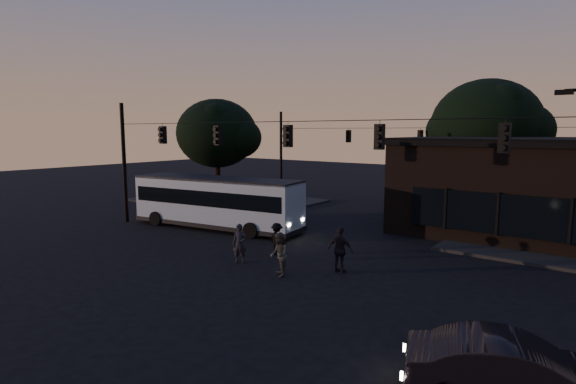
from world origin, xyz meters
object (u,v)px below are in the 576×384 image
Objects in this scene: pedestrian_a at (240,244)px; pedestrian_d at (277,239)px; building at (550,187)px; bus at (216,200)px; pedestrian_c at (340,250)px; car at (516,373)px; pedestrian_b at (279,255)px.

pedestrian_a is 1.13× the size of pedestrian_d.
building is 18.82m from bus.
bus is 6.38× the size of pedestrian_a.
bus is at bearing -148.60° from building.
car is at bearing 141.45° from pedestrian_c.
building is at bearing -14.63° from car.
car is at bearing -46.47° from pedestrian_a.
pedestrian_c reaches higher than pedestrian_b.
pedestrian_a is at bearing 16.88° from pedestrian_c.
pedestrian_b reaches higher than car.
pedestrian_a is at bearing 93.54° from pedestrian_d.
pedestrian_a reaches higher than car.
pedestrian_d is (6.60, -2.47, -0.93)m from bus.
pedestrian_c is (1.71, 1.87, 0.07)m from pedestrian_b.
car is 10.00m from pedestrian_b.
bus is 10.72m from pedestrian_c.
bus reaches higher than pedestrian_b.
pedestrian_a is (-11.83, 4.10, 0.12)m from car.
pedestrian_c is (-5.75, -12.71, -1.75)m from building.
pedestrian_c is at bearing -24.76° from bus.
building is at bearing -116.59° from pedestrian_c.
building is 3.42× the size of car.
building reaches higher than pedestrian_d.
car is 2.36× the size of pedestrian_c.
bus is 5.78× the size of pedestrian_c.
pedestrian_d reaches higher than car.
bus is 9.85m from pedestrian_b.
pedestrian_c is at bearing -114.36° from building.
pedestrian_c reaches higher than pedestrian_d.
bus is at bearing -18.05° from pedestrian_c.
pedestrian_b is at bearing -117.12° from building.
bus is 7.11m from pedestrian_d.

